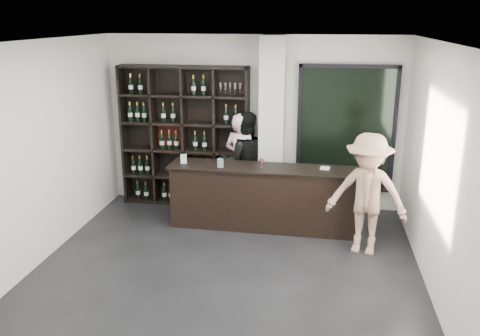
% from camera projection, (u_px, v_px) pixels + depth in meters
% --- Properties ---
extents(floor, '(5.00, 5.50, 0.01)m').
position_uv_depth(floor, '(223.00, 278.00, 6.42)').
color(floor, black).
rests_on(floor, ground).
extents(wine_shelf, '(2.20, 0.35, 2.40)m').
position_uv_depth(wine_shelf, '(185.00, 137.00, 8.68)').
color(wine_shelf, black).
rests_on(wine_shelf, floor).
extents(structural_column, '(0.40, 0.40, 2.90)m').
position_uv_depth(structural_column, '(272.00, 126.00, 8.29)').
color(structural_column, silver).
rests_on(structural_column, floor).
extents(glass_panel, '(1.60, 0.08, 2.10)m').
position_uv_depth(glass_panel, '(346.00, 129.00, 8.33)').
color(glass_panel, black).
rests_on(glass_panel, floor).
extents(tasting_counter, '(2.99, 0.63, 0.98)m').
position_uv_depth(tasting_counter, '(266.00, 198.00, 7.83)').
color(tasting_counter, black).
rests_on(tasting_counter, floor).
extents(taster_pink, '(0.72, 0.61, 1.67)m').
position_uv_depth(taster_pink, '(241.00, 162.00, 8.47)').
color(taster_pink, '#FFC2CA').
rests_on(taster_pink, floor).
extents(taster_black, '(0.97, 0.85, 1.70)m').
position_uv_depth(taster_black, '(244.00, 162.00, 8.46)').
color(taster_black, black).
rests_on(taster_black, floor).
extents(customer, '(1.23, 0.89, 1.70)m').
position_uv_depth(customer, '(367.00, 195.00, 6.90)').
color(customer, tan).
rests_on(customer, floor).
extents(wine_glass, '(0.10, 0.10, 0.18)m').
position_uv_depth(wine_glass, '(262.00, 163.00, 7.60)').
color(wine_glass, white).
rests_on(wine_glass, tasting_counter).
extents(spit_cup, '(0.12, 0.12, 0.13)m').
position_uv_depth(spit_cup, '(220.00, 163.00, 7.67)').
color(spit_cup, silver).
rests_on(spit_cup, tasting_counter).
extents(napkin_stack, '(0.15, 0.15, 0.02)m').
position_uv_depth(napkin_stack, '(325.00, 168.00, 7.60)').
color(napkin_stack, white).
rests_on(napkin_stack, tasting_counter).
extents(card_stand, '(0.10, 0.07, 0.14)m').
position_uv_depth(card_stand, '(184.00, 159.00, 7.88)').
color(card_stand, white).
rests_on(card_stand, tasting_counter).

